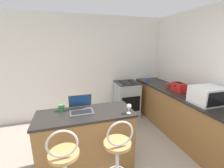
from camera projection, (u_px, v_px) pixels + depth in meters
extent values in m
cube|color=silver|center=(88.00, 68.00, 3.91)|extent=(12.00, 0.06, 2.60)
cube|color=olive|center=(87.00, 141.00, 2.32)|extent=(1.39, 0.56, 0.89)
cube|color=black|center=(85.00, 114.00, 2.20)|extent=(1.42, 0.59, 0.03)
cube|color=olive|center=(184.00, 117.00, 3.08)|extent=(0.63, 3.25, 0.89)
cube|color=black|center=(187.00, 96.00, 2.96)|extent=(0.66, 3.28, 0.03)
cylinder|color=#B7844C|center=(64.00, 154.00, 1.66)|extent=(0.34, 0.34, 0.04)
torus|color=silver|center=(62.00, 144.00, 1.52)|extent=(0.32, 0.02, 0.32)
cylinder|color=silver|center=(117.00, 167.00, 1.93)|extent=(0.04, 0.04, 0.70)
cylinder|color=#B7844C|center=(117.00, 143.00, 1.83)|extent=(0.34, 0.34, 0.04)
torus|color=silver|center=(120.00, 134.00, 1.70)|extent=(0.32, 0.02, 0.32)
cube|color=#47474C|center=(82.00, 112.00, 2.22)|extent=(0.35, 0.25, 0.01)
cube|color=black|center=(82.00, 112.00, 2.20)|extent=(0.29, 0.14, 0.00)
cube|color=#47474C|center=(80.00, 101.00, 2.32)|extent=(0.35, 0.11, 0.22)
cube|color=#19478C|center=(80.00, 101.00, 2.31)|extent=(0.31, 0.09, 0.19)
cube|color=white|center=(207.00, 95.00, 2.51)|extent=(0.50, 0.39, 0.29)
cube|color=black|center=(217.00, 100.00, 2.31)|extent=(0.35, 0.01, 0.23)
cube|color=red|center=(179.00, 87.00, 3.16)|extent=(0.18, 0.28, 0.19)
cube|color=black|center=(178.00, 83.00, 3.13)|extent=(0.04, 0.19, 0.00)
cube|color=black|center=(181.00, 83.00, 3.15)|extent=(0.04, 0.19, 0.00)
cube|color=black|center=(175.00, 86.00, 3.12)|extent=(0.02, 0.02, 0.02)
cube|color=#9EA3A8|center=(127.00, 99.00, 4.07)|extent=(0.58, 0.60, 0.90)
cube|color=black|center=(131.00, 104.00, 3.80)|extent=(0.49, 0.01, 0.41)
cube|color=black|center=(127.00, 83.00, 3.95)|extent=(0.58, 0.60, 0.02)
cylinder|color=black|center=(124.00, 84.00, 3.80)|extent=(0.11, 0.11, 0.01)
cylinder|color=black|center=(133.00, 83.00, 3.88)|extent=(0.11, 0.11, 0.01)
cylinder|color=black|center=(121.00, 81.00, 4.03)|extent=(0.11, 0.11, 0.01)
cylinder|color=black|center=(130.00, 81.00, 4.10)|extent=(0.11, 0.11, 0.01)
cylinder|color=#2D51AD|center=(147.00, 80.00, 4.02)|extent=(0.08, 0.08, 0.09)
torus|color=#2D51AD|center=(148.00, 80.00, 4.04)|extent=(0.01, 0.06, 0.06)
cylinder|color=#338447|center=(61.00, 108.00, 2.25)|extent=(0.08, 0.08, 0.10)
torus|color=#338447|center=(65.00, 107.00, 2.26)|extent=(0.01, 0.06, 0.06)
cylinder|color=red|center=(168.00, 86.00, 3.48)|extent=(0.08, 0.08, 0.09)
torus|color=red|center=(170.00, 85.00, 3.49)|extent=(0.01, 0.06, 0.06)
cylinder|color=silver|center=(129.00, 113.00, 2.19)|extent=(0.06, 0.06, 0.00)
cylinder|color=silver|center=(129.00, 110.00, 2.18)|extent=(0.01, 0.01, 0.07)
sphere|color=silver|center=(129.00, 106.00, 2.16)|extent=(0.07, 0.07, 0.07)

